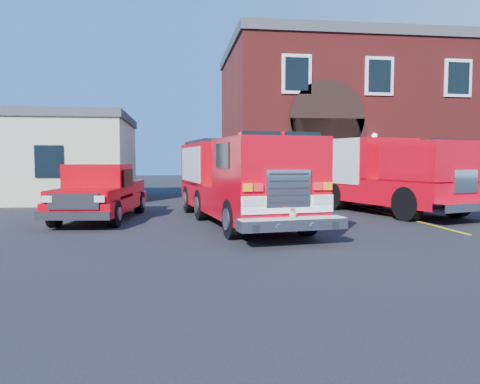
{
  "coord_description": "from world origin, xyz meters",
  "views": [
    {
      "loc": [
        -1.5,
        -12.29,
        2.08
      ],
      "look_at": [
        0.0,
        -1.2,
        1.3
      ],
      "focal_mm": 35.0,
      "sensor_mm": 36.0,
      "label": 1
    }
  ],
  "objects": [
    {
      "name": "pickup_truck",
      "position": [
        -4.1,
        4.34,
        0.91
      ],
      "size": [
        2.78,
        6.07,
        1.92
      ],
      "color": "black",
      "rests_on": "ground"
    },
    {
      "name": "secondary_truck",
      "position": [
        6.41,
        5.76,
        1.59
      ],
      "size": [
        5.31,
        9.38,
        2.91
      ],
      "color": "black",
      "rests_on": "ground"
    },
    {
      "name": "parking_stripe_far",
      "position": [
        6.5,
        7.0,
        0.0
      ],
      "size": [
        0.12,
        3.0,
        0.01
      ],
      "primitive_type": "cube",
      "color": "yellow",
      "rests_on": "ground"
    },
    {
      "name": "fire_engine",
      "position": [
        0.51,
        2.93,
        1.45
      ],
      "size": [
        3.87,
        9.37,
        2.8
      ],
      "color": "black",
      "rests_on": "ground"
    },
    {
      "name": "side_building",
      "position": [
        -9.0,
        13.0,
        2.2
      ],
      "size": [
        10.2,
        8.2,
        4.35
      ],
      "color": "beige",
      "rests_on": "ground"
    },
    {
      "name": "parking_stripe_near",
      "position": [
        6.5,
        1.0,
        0.0
      ],
      "size": [
        0.12,
        3.0,
        0.01
      ],
      "primitive_type": "cube",
      "color": "yellow",
      "rests_on": "ground"
    },
    {
      "name": "fire_station",
      "position": [
        8.99,
        13.98,
        4.25
      ],
      "size": [
        15.2,
        10.2,
        8.45
      ],
      "color": "maroon",
      "rests_on": "ground"
    },
    {
      "name": "parking_stripe_mid",
      "position": [
        6.5,
        4.0,
        0.0
      ],
      "size": [
        0.12,
        3.0,
        0.01
      ],
      "primitive_type": "cube",
      "color": "yellow",
      "rests_on": "ground"
    },
    {
      "name": "ground",
      "position": [
        0.0,
        0.0,
        0.0
      ],
      "size": [
        100.0,
        100.0,
        0.0
      ],
      "primitive_type": "plane",
      "color": "black",
      "rests_on": "ground"
    }
  ]
}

